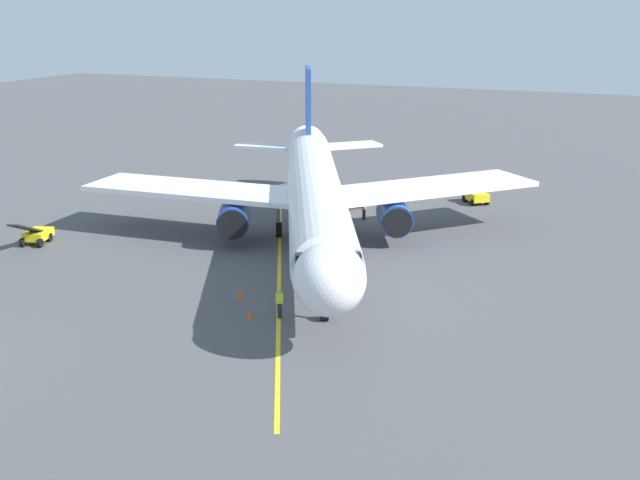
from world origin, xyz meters
TOP-DOWN VIEW (x-y plane):
  - ground_plane at (0.00, 0.00)m, footprint 220.00×220.00m
  - apron_lead_in_line at (-0.47, 7.69)m, footprint 17.14×36.35m
  - airplane at (-0.35, 1.43)m, footprint 31.81×37.91m
  - ground_crew_marshaller at (-3.74, 14.53)m, footprint 0.46×0.36m
  - ground_crew_wing_walker at (-1.13, -6.93)m, footprint 0.29×0.42m
  - baggage_cart_near_nose at (1.37, -10.84)m, footprint 2.74×2.89m
  - belt_loader_starboard_side at (18.68, 8.48)m, footprint 2.40×4.73m
  - tug_rear_apron at (-8.32, -15.86)m, footprint 2.62×2.73m
  - safety_cone_nose_left at (-2.23, 15.22)m, footprint 0.32×0.32m
  - safety_cone_nose_right at (-0.27, 12.70)m, footprint 0.32×0.32m

SIDE VIEW (x-z plane):
  - ground_plane at x=0.00m, z-range 0.00..0.00m
  - apron_lead_in_line at x=-0.47m, z-range 0.00..0.01m
  - safety_cone_nose_left at x=-2.23m, z-range 0.00..0.55m
  - safety_cone_nose_right at x=-0.27m, z-range 0.00..0.55m
  - baggage_cart_near_nose at x=1.37m, z-range 0.02..1.29m
  - tug_rear_apron at x=-8.32m, z-range -0.05..1.45m
  - belt_loader_starboard_side at x=18.68m, z-range -0.45..1.88m
  - ground_crew_marshaller at x=-3.74m, z-range 0.03..1.74m
  - ground_crew_wing_walker at x=-1.13m, z-range 0.03..1.74m
  - airplane at x=-0.35m, z-range -1.75..9.75m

